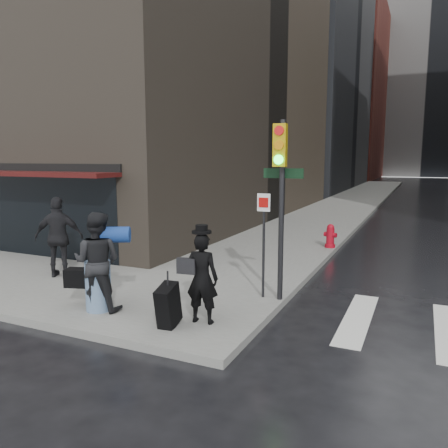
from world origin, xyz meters
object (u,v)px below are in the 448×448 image
Objects in this scene: man_greycoat at (59,237)px; traffic_light at (279,186)px; fire_hydrant at (330,237)px; man_overcoat at (195,282)px; man_jeans at (97,261)px.

traffic_light is at bearing 156.83° from man_greycoat.
man_overcoat is at bearing -96.36° from fire_hydrant.
man_jeans is 0.52× the size of traffic_light.
man_overcoat reaches higher than fire_hydrant.
fire_hydrant is (-0.07, 5.96, -2.03)m from traffic_light.
man_overcoat is at bearing 167.18° from man_jeans.
man_jeans is at bearing -110.11° from fire_hydrant.
man_overcoat is 0.49× the size of traffic_light.
man_greycoat reaches higher than man_overcoat.
traffic_light is (2.99, 2.01, 1.41)m from man_jeans.
man_greycoat is 8.45m from fire_hydrant.
man_greycoat is at bearing -23.63° from man_overcoat.
man_jeans is at bearing 120.44° from man_greycoat.
man_greycoat is 2.55× the size of fire_hydrant.
man_jeans is 8.51m from fire_hydrant.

